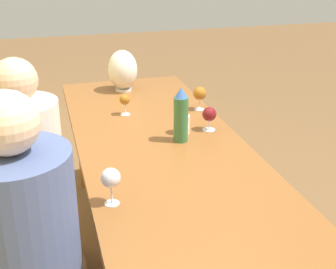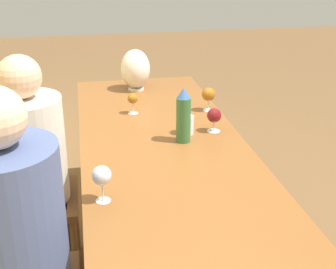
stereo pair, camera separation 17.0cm
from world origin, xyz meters
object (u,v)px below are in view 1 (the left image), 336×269
chair_far (14,197)px  person_near (30,254)px  wine_glass_2 (209,115)px  person_far (30,172)px  wine_glass_0 (200,94)px  water_tumbler (183,124)px  wine_glass_3 (111,178)px  vase (123,70)px  wine_glass_1 (125,100)px  water_bottle (181,116)px

chair_far → person_near: person_near is taller
wine_glass_2 → person_far: (-0.03, 0.95, -0.20)m
wine_glass_0 → chair_far: (-0.35, 1.10, -0.34)m
wine_glass_2 → person_far: 0.97m
water_tumbler → person_near: 1.10m
person_far → wine_glass_3: bearing=-151.2°
chair_far → water_tumbler: bearing=-88.3°
vase → person_far: 1.09m
water_tumbler → wine_glass_0: size_ratio=0.69×
wine_glass_1 → person_far: 0.70m
wine_glass_2 → person_near: 1.22m
wine_glass_2 → wine_glass_3: 0.88m
wine_glass_2 → chair_far: chair_far is taller
wine_glass_3 → chair_far: bearing=35.2°
water_bottle → wine_glass_3: size_ratio=1.84×
water_bottle → wine_glass_0: size_ratio=1.98×
wine_glass_0 → person_far: person_far is taller
person_far → wine_glass_1: bearing=-55.4°
wine_glass_1 → chair_far: size_ratio=0.12×
water_tumbler → wine_glass_3: 0.78m
vase → person_near: size_ratio=0.21×
water_bottle → water_tumbler: (0.09, -0.04, -0.09)m
wine_glass_1 → vase: bearing=-9.1°
person_near → wine_glass_1: bearing=-26.9°
vase → wine_glass_3: size_ratio=1.79×
wine_glass_0 → person_near: size_ratio=0.11×
water_tumbler → wine_glass_3: wine_glass_3 is taller
water_bottle → person_near: size_ratio=0.22×
water_bottle → wine_glass_2: (0.10, -0.19, -0.05)m
water_tumbler → person_near: bearing=132.8°
person_near → person_far: bearing=-0.0°
water_tumbler → wine_glass_3: bearing=141.9°
chair_far → wine_glass_2: bearing=-88.4°
wine_glass_1 → wine_glass_2: (-0.35, -0.39, 0.00)m
vase → person_far: person_far is taller
water_bottle → wine_glass_2: bearing=-62.9°
vase → person_far: size_ratio=0.22×
vase → wine_glass_2: (-0.82, -0.32, -0.05)m
wine_glass_1 → person_far: bearing=124.6°
wine_glass_2 → person_far: size_ratio=0.11×
wine_glass_0 → person_far: size_ratio=0.12×
wine_glass_3 → chair_far: size_ratio=0.16×
water_tumbler → wine_glass_1: bearing=34.4°
person_near → person_far: (0.71, -0.00, -0.03)m
person_near → person_far: person_near is taller
vase → wine_glass_1: (-0.46, 0.07, -0.06)m
vase → wine_glass_2: vase is taller
water_tumbler → wine_glass_2: 0.15m
water_tumbler → wine_glass_0: 0.38m
person_far → wine_glass_2: bearing=-88.2°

